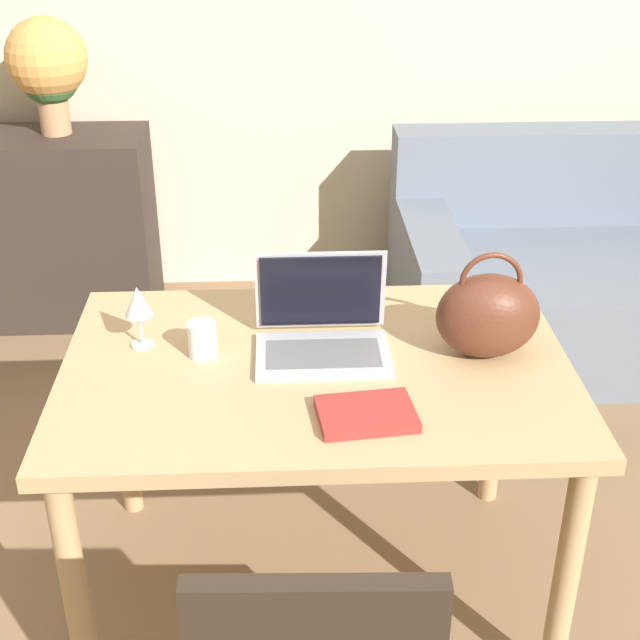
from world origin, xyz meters
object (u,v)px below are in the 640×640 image
laptop (322,324)px  drinking_glass (202,339)px  wine_glass (138,304)px  flower_vase (47,66)px  handbag (488,315)px  couch (574,279)px

laptop → drinking_glass: 0.30m
laptop → wine_glass: laptop is taller
laptop → drinking_glass: laptop is taller
wine_glass → flower_vase: (-0.54, 1.62, 0.24)m
laptop → handbag: 0.41m
couch → flower_vase: size_ratio=3.13×
handbag → flower_vase: flower_vase is taller
laptop → drinking_glass: bearing=-174.3°
wine_glass → flower_vase: flower_vase is taller
handbag → flower_vase: bearing=129.4°
drinking_glass → handbag: handbag is taller
laptop → wine_glass: 0.46m
laptop → handbag: size_ratio=1.20×
drinking_glass → laptop: bearing=5.7°
wine_glass → handbag: bearing=-5.7°
drinking_glass → wine_glass: 0.18m
couch → flower_vase: flower_vase is taller
couch → drinking_glass: bearing=-136.6°
drinking_glass → handbag: 0.70m
handbag → flower_vase: size_ratio=0.60×
couch → laptop: size_ratio=4.35×
flower_vase → drinking_glass: bearing=-67.3°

